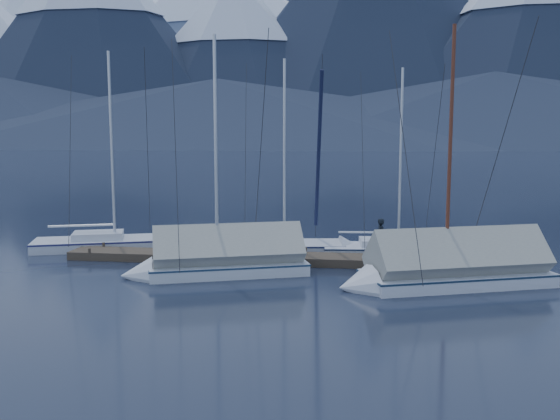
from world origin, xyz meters
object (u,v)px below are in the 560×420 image
object	(u,v)px
sailboat_open_left	(127,244)
sailboat_covered_far	(214,262)
sailboat_open_mid	(295,249)
sailboat_open_right	(409,252)
person	(381,237)
sailboat_covered_near	(441,272)

from	to	relation	value
sailboat_open_left	sailboat_covered_far	distance (m)	7.13
sailboat_open_left	sailboat_open_mid	xyz separation A→B (m)	(7.96, -0.01, -0.01)
sailboat_open_right	person	bearing A→B (deg)	-125.13
sailboat_open_left	sailboat_open_right	xyz separation A→B (m)	(12.99, 0.04, -0.02)
sailboat_open_left	sailboat_open_mid	bearing A→B (deg)	-0.06
sailboat_open_mid	sailboat_covered_near	size ratio (longest dim) A/B	0.95
sailboat_open_left	sailboat_covered_near	bearing A→B (deg)	-20.92
sailboat_covered_far	sailboat_open_left	bearing A→B (deg)	138.74
sailboat_open_mid	person	size ratio (longest dim) A/B	6.17
sailboat_covered_near	sailboat_covered_far	size ratio (longest dim) A/B	1.02
sailboat_covered_near	person	bearing A→B (deg)	119.88
sailboat_open_left	person	distance (m)	11.87
sailboat_covered_far	sailboat_covered_near	bearing A→B (deg)	-3.64
sailboat_open_left	sailboat_covered_near	xyz separation A→B (m)	(13.68, -5.23, 0.32)
sailboat_open_left	sailboat_covered_near	world-z (taller)	sailboat_open_left
sailboat_open_right	person	size ratio (longest dim) A/B	5.85
sailboat_open_right	sailboat_open_left	bearing A→B (deg)	-179.81
sailboat_open_mid	sailboat_covered_near	xyz separation A→B (m)	(5.72, -5.22, 0.33)
sailboat_open_mid	sailboat_covered_near	distance (m)	7.75
sailboat_covered_near	sailboat_open_mid	bearing A→B (deg)	137.62
sailboat_covered_far	person	bearing A→B (deg)	24.67
sailboat_covered_near	sailboat_open_left	bearing A→B (deg)	159.08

